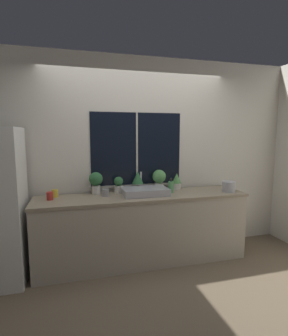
% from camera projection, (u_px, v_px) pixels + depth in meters
% --- Properties ---
extents(ground_plane, '(14.00, 14.00, 0.00)m').
position_uv_depth(ground_plane, '(149.00, 271.00, 3.20)').
color(ground_plane, brown).
extents(wall_back, '(8.00, 0.09, 2.70)m').
position_uv_depth(wall_back, '(136.00, 157.00, 3.65)').
color(wall_back, silver).
rests_on(wall_back, ground_plane).
extents(wall_right, '(0.06, 7.00, 2.70)m').
position_uv_depth(wall_right, '(242.00, 150.00, 5.06)').
color(wall_right, silver).
rests_on(wall_right, ground_plane).
extents(counter, '(2.71, 0.60, 0.89)m').
position_uv_depth(counter, '(143.00, 228.00, 3.42)').
color(counter, '#B2A893').
rests_on(counter, ground_plane).
extents(sink, '(0.58, 0.42, 0.27)m').
position_uv_depth(sink, '(145.00, 191.00, 3.37)').
color(sink, '#ADADB2').
rests_on(sink, counter).
extents(potted_plant_far_left, '(0.18, 0.18, 0.29)m').
position_uv_depth(potted_plant_far_left, '(96.00, 181.00, 3.40)').
color(potted_plant_far_left, silver).
rests_on(potted_plant_far_left, counter).
extents(potted_plant_left, '(0.12, 0.12, 0.22)m').
position_uv_depth(potted_plant_left, '(119.00, 185.00, 3.49)').
color(potted_plant_left, silver).
rests_on(potted_plant_left, counter).
extents(potted_plant_center, '(0.15, 0.15, 0.28)m').
position_uv_depth(potted_plant_center, '(138.00, 180.00, 3.55)').
color(potted_plant_center, silver).
rests_on(potted_plant_center, counter).
extents(potted_plant_right, '(0.19, 0.19, 0.29)m').
position_uv_depth(potted_plant_right, '(159.00, 178.00, 3.63)').
color(potted_plant_right, silver).
rests_on(potted_plant_right, counter).
extents(potted_plant_far_right, '(0.13, 0.13, 0.23)m').
position_uv_depth(potted_plant_far_right, '(177.00, 181.00, 3.70)').
color(potted_plant_far_right, silver).
rests_on(potted_plant_far_right, counter).
extents(soap_bottle, '(0.07, 0.07, 0.20)m').
position_uv_depth(soap_bottle, '(171.00, 187.00, 3.48)').
color(soap_bottle, '#519E5B').
rests_on(soap_bottle, counter).
extents(mug_grey, '(0.09, 0.09, 0.09)m').
position_uv_depth(mug_grey, '(105.00, 193.00, 3.28)').
color(mug_grey, gray).
rests_on(mug_grey, counter).
extents(mug_yellow, '(0.08, 0.08, 0.09)m').
position_uv_depth(mug_yellow, '(55.00, 193.00, 3.25)').
color(mug_yellow, gold).
rests_on(mug_yellow, counter).
extents(mug_red, '(0.07, 0.07, 0.10)m').
position_uv_depth(mug_red, '(50.00, 196.00, 3.11)').
color(mug_red, '#B72D28').
rests_on(mug_red, counter).
extents(kettle, '(0.17, 0.17, 0.16)m').
position_uv_depth(kettle, '(229.00, 186.00, 3.55)').
color(kettle, '#B2B2B7').
rests_on(kettle, counter).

